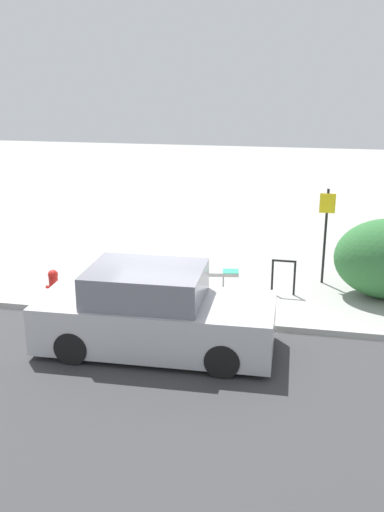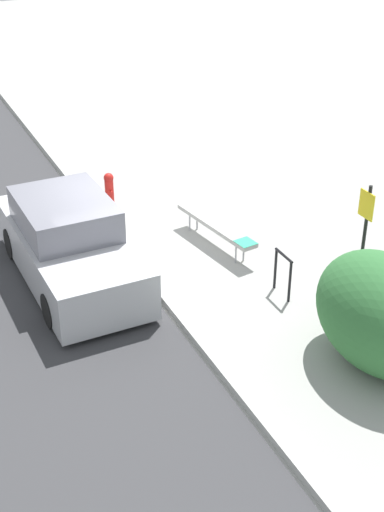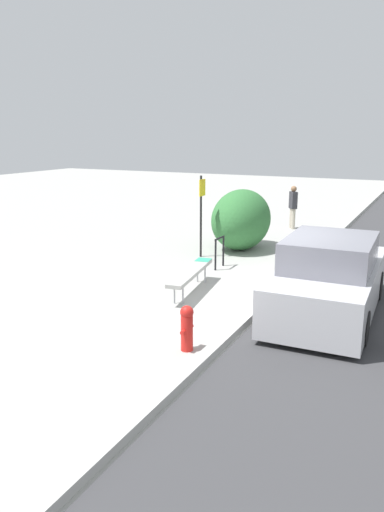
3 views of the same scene
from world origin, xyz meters
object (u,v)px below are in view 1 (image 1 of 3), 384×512
at_px(bike_rack, 284,273).
at_px(parked_car_near, 154,314).
at_px(bench, 189,273).
at_px(fire_hydrant, 54,285).
at_px(sign_post, 326,227).

bearing_deg(bike_rack, parked_car_near, -123.78).
height_order(bench, fire_hydrant, fire_hydrant).
distance_m(fire_hydrant, parked_car_near, 3.24).
distance_m(bike_rack, parked_car_near, 3.90).
relative_size(fire_hydrant, parked_car_near, 0.18).
xyz_separation_m(bench, bike_rack, (2.15, 0.24, 0.05)).
bearing_deg(parked_car_near, bench, 88.27).
xyz_separation_m(bench, fire_hydrant, (-2.76, -1.30, -0.04)).
relative_size(bench, fire_hydrant, 3.06).
distance_m(bike_rack, fire_hydrant, 5.14).
bearing_deg(sign_post, parked_car_near, -126.13).
xyz_separation_m(fire_hydrant, parked_car_near, (2.74, -1.70, 0.28)).
bearing_deg(bike_rack, bench, -173.68).
bearing_deg(fire_hydrant, bench, 25.23).
distance_m(bench, bike_rack, 2.16).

